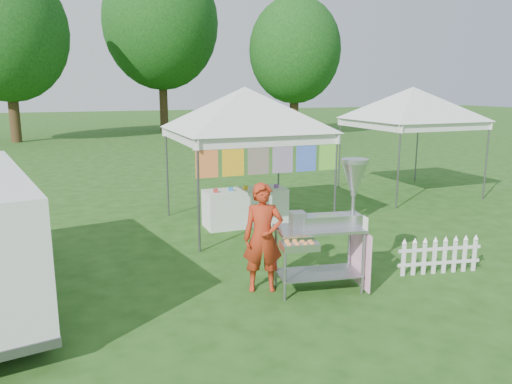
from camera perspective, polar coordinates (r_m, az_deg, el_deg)
name	(u,v)px	position (r m, az deg, el deg)	size (l,w,h in m)	color
ground	(321,281)	(8.05, 7.47, -10.01)	(120.00, 120.00, 0.00)	#224614
canopy_main	(245,87)	(10.67, -1.29, 11.87)	(4.24, 4.24, 3.45)	#59595E
canopy_right	(413,87)	(14.72, 17.53, 11.36)	(4.24, 4.24, 3.45)	#59595E
tree_left	(6,32)	(30.75, -26.65, 16.00)	(6.40, 6.40, 9.53)	#342713
tree_mid	(161,23)	(35.41, -10.85, 18.42)	(7.60, 7.60, 11.52)	#342713
tree_right	(295,50)	(31.70, 4.47, 15.83)	(5.60, 5.60, 8.42)	#342713
donut_cart	(334,215)	(7.40, 8.86, -2.59)	(1.53, 0.95, 1.97)	gray
vendor	(263,238)	(7.39, 0.81, -5.23)	(0.60, 0.39, 1.63)	#A82D14
picket_fence	(439,257)	(8.71, 20.23, -6.95)	(1.42, 0.29, 0.56)	white
display_table	(245,207)	(10.97, -1.23, -1.75)	(1.80, 0.70, 0.80)	white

